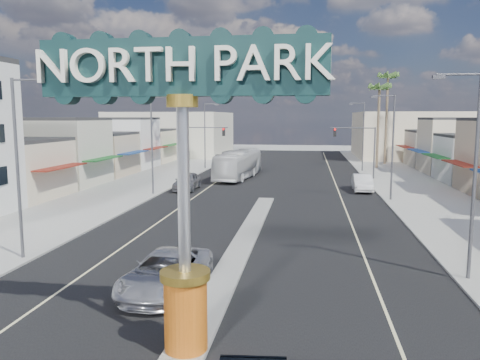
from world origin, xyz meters
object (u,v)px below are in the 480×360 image
(city_bus, at_px, (238,165))
(traffic_signal_left, at_px, (202,141))
(streetlight_l_near, at_px, (20,160))
(palm_right_far, at_px, (388,81))
(suv_left, at_px, (166,272))
(gateway_sign, at_px, (183,159))
(palm_right_mid, at_px, (380,92))
(traffic_signal_right, at_px, (358,142))
(streetlight_r_mid, at_px, (391,142))
(streetlight_l_far, at_px, (206,132))
(streetlight_l_mid, at_px, (154,140))
(palm_left_far, at_px, (183,84))
(car_parked_left, at_px, (187,181))
(car_parked_right, at_px, (362,183))
(streetlight_r_far, at_px, (362,133))
(streetlight_r_near, at_px, (471,166))

(city_bus, bearing_deg, traffic_signal_left, 170.59)
(streetlight_l_near, xyz_separation_m, palm_right_far, (25.43, 52.00, 7.32))
(suv_left, bearing_deg, gateway_sign, -62.84)
(palm_right_mid, xyz_separation_m, city_bus, (-17.53, -13.37, -8.96))
(palm_right_far, bearing_deg, traffic_signal_right, -107.90)
(streetlight_r_mid, bearing_deg, streetlight_l_far, 133.48)
(streetlight_l_near, relative_size, city_bus, 0.76)
(streetlight_l_mid, height_order, palm_right_mid, palm_right_mid)
(palm_right_mid, distance_m, palm_right_far, 6.57)
(palm_left_far, xyz_separation_m, palm_right_mid, (26.00, 6.00, -0.90))
(streetlight_l_far, xyz_separation_m, car_parked_left, (2.21, -18.70, -4.19))
(car_parked_right, bearing_deg, palm_right_mid, 79.34)
(streetlight_r_far, height_order, palm_right_mid, palm_right_mid)
(traffic_signal_right, bearing_deg, car_parked_left, -148.43)
(palm_right_far, xyz_separation_m, suv_left, (-17.15, -55.10, -11.58))
(traffic_signal_left, relative_size, streetlight_l_near, 0.67)
(streetlight_l_near, distance_m, car_parked_right, 31.93)
(traffic_signal_right, relative_size, city_bus, 0.51)
(streetlight_r_mid, bearing_deg, suv_left, -118.58)
(traffic_signal_left, distance_m, city_bus, 5.52)
(streetlight_l_far, relative_size, car_parked_right, 1.81)
(palm_left_far, bearing_deg, city_bus, -41.02)
(gateway_sign, height_order, palm_right_far, palm_right_far)
(streetlight_r_near, distance_m, palm_right_mid, 46.40)
(traffic_signal_right, relative_size, palm_right_far, 0.43)
(car_parked_left, xyz_separation_m, car_parked_right, (17.01, 1.84, -0.06))
(streetlight_l_mid, bearing_deg, palm_right_mid, 47.97)
(traffic_signal_left, relative_size, palm_right_far, 0.43)
(streetlight_r_far, relative_size, car_parked_left, 1.76)
(suv_left, xyz_separation_m, city_bus, (-2.38, 35.73, 0.84))
(palm_right_mid, xyz_separation_m, car_parked_right, (-4.22, -20.86, -9.78))
(gateway_sign, distance_m, traffic_signal_left, 43.04)
(streetlight_l_mid, relative_size, streetlight_r_far, 1.00)
(car_parked_right, xyz_separation_m, city_bus, (-13.31, 7.49, 0.83))
(traffic_signal_right, xyz_separation_m, palm_right_mid, (3.82, 12.01, 6.33))
(palm_right_mid, bearing_deg, streetlight_l_far, -170.31)
(traffic_signal_right, distance_m, palm_right_far, 20.59)
(streetlight_l_near, xyz_separation_m, car_parked_right, (19.22, 25.14, -4.25))
(palm_left_far, xyz_separation_m, palm_right_far, (28.00, 12.00, 0.89))
(traffic_signal_right, xyz_separation_m, streetlight_l_far, (-19.62, 8.01, 0.79))
(traffic_signal_right, distance_m, streetlight_l_near, 39.26)
(streetlight_r_mid, bearing_deg, palm_right_mid, 84.36)
(palm_left_far, height_order, car_parked_left, palm_left_far)
(traffic_signal_right, height_order, streetlight_l_mid, streetlight_l_mid)
(streetlight_r_far, bearing_deg, car_parked_right, -95.59)
(palm_left_far, relative_size, palm_right_mid, 1.08)
(palm_right_far, bearing_deg, streetlight_l_near, -116.06)
(streetlight_l_near, distance_m, streetlight_l_mid, 20.00)
(streetlight_l_mid, relative_size, suv_left, 1.55)
(streetlight_r_far, distance_m, palm_left_far, 24.38)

